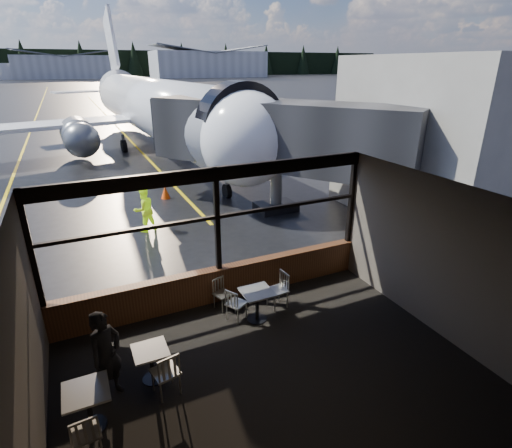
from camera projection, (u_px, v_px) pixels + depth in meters
ground_plane at (72, 86)px, 111.31m from camera, size 520.00×520.00×0.00m
carpet_floor at (273, 375)px, 7.82m from camera, size 8.00×6.00×0.01m
ceiling at (276, 208)px, 6.52m from camera, size 8.00×6.00×0.04m
wall_left at (22, 365)px, 5.60m from camera, size 0.04×6.00×3.50m
wall_right at (437, 257)px, 8.73m from camera, size 0.04×6.00×3.50m
wall_back at (393, 427)px, 4.64m from camera, size 8.00×0.04×3.50m
window_sill at (220, 285)px, 10.18m from camera, size 8.00×0.28×0.90m
window_header at (215, 174)px, 9.10m from camera, size 8.00×0.18×0.30m
mullion_left at (31, 251)px, 7.98m from camera, size 0.12×0.12×2.60m
mullion_centre at (217, 221)px, 9.52m from camera, size 0.12×0.12×2.60m
mullion_right at (351, 199)px, 11.07m from camera, size 0.12×0.12×2.60m
window_transom at (217, 217)px, 9.49m from camera, size 8.00×0.10×0.08m
airliner at (153, 69)px, 26.03m from camera, size 30.92×36.56×10.81m
jet_bridge at (256, 150)px, 15.42m from camera, size 9.68×11.84×5.17m
cafe_table_near at (257, 306)px, 9.40m from camera, size 0.71×0.71×0.78m
cafe_table_mid at (152, 365)px, 7.61m from camera, size 0.64×0.64×0.70m
cafe_table_left at (89, 409)px, 6.57m from camera, size 0.72×0.72×0.79m
chair_near_e at (277, 290)px, 9.87m from camera, size 0.55×0.55×0.94m
chair_near_w at (236, 304)px, 9.41m from camera, size 0.63×0.63×0.85m
chair_near_n at (223, 294)px, 9.83m from camera, size 0.56×0.56×0.81m
chair_mid_s at (165, 372)px, 7.24m from camera, size 0.62×0.62×0.96m
chair_left_s at (85, 433)px, 6.07m from camera, size 0.54×0.54×0.91m
passenger at (107, 356)px, 7.05m from camera, size 0.77×0.74×1.78m
ground_crew at (144, 210)px, 14.33m from camera, size 0.96×0.86×1.63m
cone_nose at (165, 192)px, 18.05m from camera, size 0.41×0.41×0.57m
terminal_annex at (441, 139)px, 15.24m from camera, size 5.00×7.00×6.00m
hangar_mid at (64, 66)px, 164.14m from camera, size 38.00×15.00×10.00m
hangar_right at (209, 63)px, 181.35m from camera, size 50.00×20.00×12.00m
fuel_tank_b at (9, 71)px, 154.53m from camera, size 8.00×8.00×6.00m
fuel_tank_c at (38, 71)px, 158.45m from camera, size 8.00×8.00×6.00m
treeline at (63, 63)px, 184.80m from camera, size 360.00×3.00×12.00m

